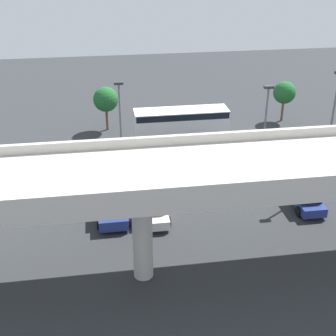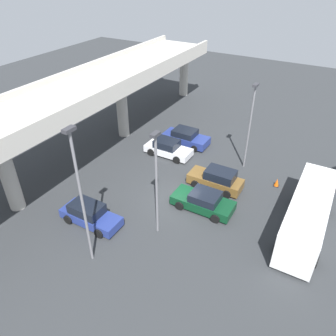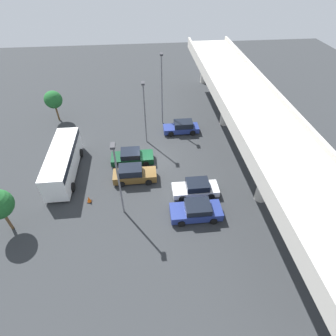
% 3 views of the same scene
% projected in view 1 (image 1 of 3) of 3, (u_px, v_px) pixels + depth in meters
% --- Properties ---
extents(ground_plane, '(87.84, 87.84, 0.00)m').
position_uv_depth(ground_plane, '(215.00, 182.00, 37.16)').
color(ground_plane, '#2D3033').
extents(highway_overpass, '(42.11, 6.16, 7.39)m').
position_uv_depth(highway_overpass, '(267.00, 174.00, 25.28)').
color(highway_overpass, '#BCB7AD').
rests_on(highway_overpass, ground_plane).
extents(parked_car_0, '(1.97, 4.51, 1.55)m').
position_uv_depth(parked_car_0, '(303.00, 196.00, 33.68)').
color(parked_car_0, navy).
rests_on(parked_car_0, ground_plane).
extents(parked_car_1, '(2.20, 4.66, 1.49)m').
position_uv_depth(parked_car_1, '(210.00, 163.00, 38.58)').
color(parked_car_1, '#0C381E').
rests_on(parked_car_1, ground_plane).
extents(parked_car_2, '(2.00, 4.43, 1.72)m').
position_uv_depth(parked_car_2, '(175.00, 165.00, 37.97)').
color(parked_car_2, brown).
rests_on(parked_car_2, ground_plane).
extents(parked_car_3, '(2.07, 4.49, 1.53)m').
position_uv_depth(parked_car_3, '(153.00, 208.00, 32.33)').
color(parked_car_3, silver).
rests_on(parked_car_3, ground_plane).
extents(parked_car_4, '(2.23, 4.62, 1.54)m').
position_uv_depth(parked_car_4, '(112.00, 207.00, 32.37)').
color(parked_car_4, navy).
rests_on(parked_car_4, ground_plane).
extents(shuttle_bus, '(8.86, 2.65, 2.89)m').
position_uv_depth(shuttle_bus, '(181.00, 122.00, 44.18)').
color(shuttle_bus, white).
rests_on(shuttle_bus, ground_plane).
extents(lamp_post_near_aisle, '(0.70, 0.35, 7.63)m').
position_uv_depth(lamp_post_near_aisle, '(265.00, 125.00, 35.82)').
color(lamp_post_near_aisle, slate).
rests_on(lamp_post_near_aisle, ground_plane).
extents(lamp_post_mid_lot, '(0.70, 0.35, 7.67)m').
position_uv_depth(lamp_post_mid_lot, '(120.00, 121.00, 36.55)').
color(lamp_post_mid_lot, slate).
rests_on(lamp_post_mid_lot, ground_plane).
extents(lamp_post_by_overpass, '(0.70, 0.35, 9.17)m').
position_uv_depth(lamp_post_by_overpass, '(331.00, 124.00, 33.98)').
color(lamp_post_by_overpass, slate).
rests_on(lamp_post_by_overpass, ground_plane).
extents(tree_front_left, '(2.30, 2.30, 4.21)m').
position_uv_depth(tree_front_left, '(284.00, 93.00, 47.81)').
color(tree_front_left, brown).
rests_on(tree_front_left, ground_plane).
extents(tree_front_centre, '(2.44, 2.44, 4.39)m').
position_uv_depth(tree_front_centre, '(106.00, 99.00, 45.52)').
color(tree_front_centre, brown).
rests_on(tree_front_centre, ground_plane).
extents(traffic_cone, '(0.44, 0.44, 0.70)m').
position_uv_depth(traffic_cone, '(138.00, 151.00, 41.60)').
color(traffic_cone, black).
rests_on(traffic_cone, ground_plane).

